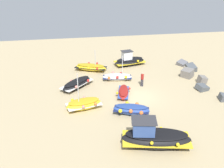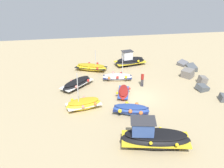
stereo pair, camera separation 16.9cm
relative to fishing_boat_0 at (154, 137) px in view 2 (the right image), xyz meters
name	(u,v)px [view 2 (the right image)]	position (x,y,z in m)	size (l,w,h in m)	color
ground_plane	(137,97)	(-7.99, 0.79, -0.81)	(50.07, 50.07, 0.00)	tan
fishing_boat_0	(154,137)	(0.00, 0.00, 0.00)	(2.92, 5.54, 2.37)	black
fishing_boat_1	(131,110)	(-4.85, -0.59, -0.33)	(2.27, 3.56, 0.91)	#2D4C9E
fishing_boat_2	(117,77)	(-12.65, -0.42, -0.40)	(1.93, 3.64, 3.03)	white
fishing_boat_3	(130,61)	(-17.35, 2.15, -0.16)	(2.64, 4.57, 2.13)	black
fishing_boat_4	(84,104)	(-6.55, -4.81, -0.31)	(2.18, 3.65, 3.75)	gold
fishing_boat_5	(91,67)	(-16.31, -3.20, -0.37)	(3.22, 4.43, 2.86)	gold
fishing_boat_6	(77,84)	(-11.40, -5.23, -0.36)	(4.02, 4.01, 0.85)	black
fishing_boat_7	(123,92)	(-8.71, -0.50, -0.47)	(3.33, 1.84, 0.70)	maroon
person_walking	(142,78)	(-10.48, 2.01, 0.17)	(0.32, 0.32, 1.69)	#2D2D38
breakwater_rocks	(211,89)	(-7.88, 9.00, -0.42)	(18.39, 2.96, 1.32)	slate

